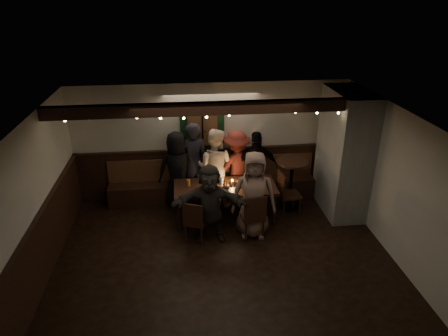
{
  "coord_description": "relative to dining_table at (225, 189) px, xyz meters",
  "views": [
    {
      "loc": [
        -0.65,
        -5.73,
        4.46
      ],
      "look_at": [
        0.18,
        1.6,
        1.05
      ],
      "focal_mm": 32.0,
      "sensor_mm": 36.0,
      "label": 1
    }
  ],
  "objects": [
    {
      "name": "person_e",
      "position": [
        0.77,
        0.68,
        0.14
      ],
      "size": [
        0.96,
        0.42,
        1.63
      ],
      "primitive_type": "imported",
      "rotation": [
        0.0,
        0.0,
        3.16
      ],
      "color": "black",
      "rests_on": "ground"
    },
    {
      "name": "chair_near_left",
      "position": [
        -0.66,
        -0.8,
        -0.19
      ],
      "size": [
        0.51,
        0.51,
        0.86
      ],
      "color": "black",
      "rests_on": "ground"
    },
    {
      "name": "person_d",
      "position": [
        0.34,
        0.78,
        0.14
      ],
      "size": [
        1.2,
        0.94,
        1.63
      ],
      "primitive_type": "imported",
      "rotation": [
        0.0,
        0.0,
        3.51
      ],
      "color": "maroon",
      "rests_on": "ground"
    },
    {
      "name": "person_f",
      "position": [
        -0.37,
        -0.73,
        0.1
      ],
      "size": [
        1.46,
        0.57,
        1.54
      ],
      "primitive_type": "imported",
      "rotation": [
        0.0,
        0.0,
        -0.08
      ],
      "color": "#2A2621",
      "rests_on": "ground"
    },
    {
      "name": "high_top",
      "position": [
        1.47,
        0.33,
        0.01
      ],
      "size": [
        0.68,
        0.68,
        1.08
      ],
      "color": "black",
      "rests_on": "ground"
    },
    {
      "name": "dining_table",
      "position": [
        0.0,
        0.0,
        0.0
      ],
      "size": [
        2.06,
        0.88,
        0.89
      ],
      "color": "black",
      "rests_on": "ground"
    },
    {
      "name": "room",
      "position": [
        0.89,
        0.02,
        0.4
      ],
      "size": [
        6.02,
        5.01,
        2.62
      ],
      "color": "black",
      "rests_on": "ground"
    },
    {
      "name": "chair_near_right",
      "position": [
        0.45,
        -0.81,
        -0.14
      ],
      "size": [
        0.47,
        0.47,
        0.94
      ],
      "color": "black",
      "rests_on": "ground"
    },
    {
      "name": "person_g",
      "position": [
        0.47,
        -0.66,
        0.19
      ],
      "size": [
        0.9,
        0.65,
        1.73
      ],
      "primitive_type": "imported",
      "rotation": [
        0.0,
        0.0,
        -0.12
      ],
      "color": "#826254",
      "rests_on": "ground"
    },
    {
      "name": "person_a",
      "position": [
        -0.95,
        0.67,
        0.17
      ],
      "size": [
        0.9,
        0.66,
        1.69
      ],
      "primitive_type": "imported",
      "rotation": [
        0.0,
        0.0,
        3.3
      ],
      "color": "black",
      "rests_on": "ground"
    },
    {
      "name": "person_c",
      "position": [
        -0.15,
        0.66,
        0.19
      ],
      "size": [
        1.02,
        0.92,
        1.74
      ],
      "primitive_type": "imported",
      "rotation": [
        0.0,
        0.0,
        2.78
      ],
      "color": "beige",
      "rests_on": "ground"
    },
    {
      "name": "chair_end",
      "position": [
        1.27,
        0.0,
        -0.13
      ],
      "size": [
        0.47,
        0.47,
        0.96
      ],
      "color": "black",
      "rests_on": "ground"
    },
    {
      "name": "person_b",
      "position": [
        -0.61,
        0.78,
        0.25
      ],
      "size": [
        0.74,
        0.55,
        1.85
      ],
      "primitive_type": "imported",
      "rotation": [
        0.0,
        0.0,
        3.3
      ],
      "color": "black",
      "rests_on": "ground"
    }
  ]
}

